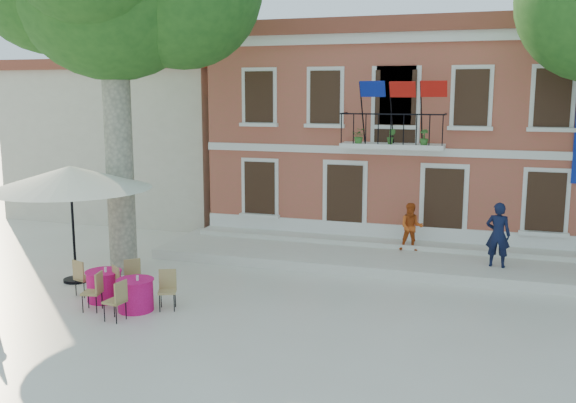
{
  "coord_description": "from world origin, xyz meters",
  "views": [
    {
      "loc": [
        5.1,
        -14.54,
        5.19
      ],
      "look_at": [
        -0.77,
        3.5,
        1.92
      ],
      "focal_mm": 40.0,
      "sensor_mm": 36.0,
      "label": 1
    }
  ],
  "objects_px": {
    "patio_umbrella": "(70,178)",
    "cafe_table_0": "(104,284)",
    "pedestrian_orange": "(411,227)",
    "cafe_table_1": "(135,293)",
    "pedestrian_navy": "(498,235)"
  },
  "relations": [
    {
      "from": "cafe_table_1",
      "to": "pedestrian_navy",
      "type": "bearing_deg",
      "value": 34.57
    },
    {
      "from": "pedestrian_orange",
      "to": "cafe_table_1",
      "type": "bearing_deg",
      "value": -137.95
    },
    {
      "from": "pedestrian_orange",
      "to": "cafe_table_1",
      "type": "height_order",
      "value": "pedestrian_orange"
    },
    {
      "from": "patio_umbrella",
      "to": "cafe_table_1",
      "type": "bearing_deg",
      "value": -29.16
    },
    {
      "from": "cafe_table_0",
      "to": "pedestrian_navy",
      "type": "bearing_deg",
      "value": 29.36
    },
    {
      "from": "pedestrian_orange",
      "to": "cafe_table_1",
      "type": "xyz_separation_m",
      "value": [
        -5.65,
        -6.75,
        -0.62
      ]
    },
    {
      "from": "pedestrian_navy",
      "to": "cafe_table_1",
      "type": "bearing_deg",
      "value": 41.7
    },
    {
      "from": "pedestrian_navy",
      "to": "pedestrian_orange",
      "type": "xyz_separation_m",
      "value": [
        -2.54,
        1.11,
        -0.17
      ]
    },
    {
      "from": "patio_umbrella",
      "to": "cafe_table_0",
      "type": "bearing_deg",
      "value": -34.88
    },
    {
      "from": "cafe_table_0",
      "to": "cafe_table_1",
      "type": "height_order",
      "value": "same"
    },
    {
      "from": "patio_umbrella",
      "to": "cafe_table_0",
      "type": "xyz_separation_m",
      "value": [
        1.72,
        -1.2,
        -2.46
      ]
    },
    {
      "from": "patio_umbrella",
      "to": "pedestrian_navy",
      "type": "distance_m",
      "value": 11.88
    },
    {
      "from": "patio_umbrella",
      "to": "cafe_table_1",
      "type": "distance_m",
      "value": 4.09
    },
    {
      "from": "pedestrian_orange",
      "to": "patio_umbrella",
      "type": "bearing_deg",
      "value": -156.78
    },
    {
      "from": "patio_umbrella",
      "to": "pedestrian_orange",
      "type": "xyz_separation_m",
      "value": [
        8.51,
        5.16,
        -1.84
      ]
    }
  ]
}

